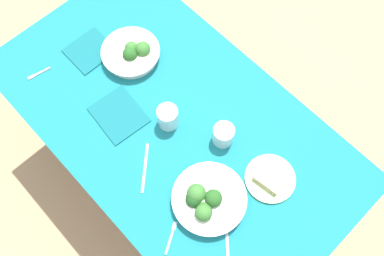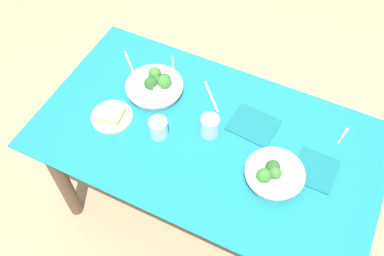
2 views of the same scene
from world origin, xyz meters
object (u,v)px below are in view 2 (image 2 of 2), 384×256
broccoli_bowl_near (156,86)px  fork_by_near_bowl (343,135)px  broccoli_bowl_far (273,174)px  fork_by_far_bowl (173,65)px  table_knife_right (211,97)px  table_knife_left (130,64)px  napkin_folded_lower (253,125)px  water_glass_center (210,126)px  bread_side_plate (112,116)px  water_glass_side (158,128)px  napkin_folded_upper (316,170)px

broccoli_bowl_near → fork_by_near_bowl: 0.85m
broccoli_bowl_far → fork_by_far_bowl: bearing=-30.2°
broccoli_bowl_near → fork_by_near_bowl: bearing=-171.3°
table_knife_right → broccoli_bowl_far: bearing=12.1°
table_knife_left → napkin_folded_lower: bearing=-143.8°
table_knife_left → napkin_folded_lower: (-0.67, 0.08, 0.00)m
water_glass_center → table_knife_left: water_glass_center is taller
fork_by_near_bowl → bread_side_plate: bearing=121.4°
fork_by_near_bowl → fork_by_far_bowl: bearing=97.9°
water_glass_center → napkin_folded_lower: (-0.16, -0.12, -0.05)m
napkin_folded_lower → water_glass_center: bearing=37.2°
bread_side_plate → water_glass_center: bearing=-164.7°
broccoli_bowl_far → fork_by_far_bowl: size_ratio=2.30×
water_glass_side → napkin_folded_lower: (-0.35, -0.22, -0.04)m
table_knife_right → fork_by_far_bowl: bearing=-154.1°
broccoli_bowl_near → fork_by_far_bowl: 0.18m
broccoli_bowl_far → napkin_folded_upper: 0.18m
napkin_folded_upper → napkin_folded_lower: bearing=-18.0°
bread_side_plate → water_glass_center: size_ratio=1.87×
water_glass_side → napkin_folded_upper: size_ratio=0.51×
broccoli_bowl_near → bread_side_plate: bearing=66.1°
broccoli_bowl_far → table_knife_right: size_ratio=1.27×
table_knife_right → fork_by_near_bowl: bearing=52.3°
table_knife_right → napkin_folded_upper: bearing=30.0°
water_glass_center → fork_by_far_bowl: water_glass_center is taller
water_glass_side → table_knife_left: bearing=-42.8°
water_glass_side → napkin_folded_upper: water_glass_side is taller
table_knife_left → water_glass_center: bearing=-158.2°
water_glass_center → table_knife_left: size_ratio=0.51×
broccoli_bowl_far → fork_by_far_bowl: (0.64, -0.37, -0.03)m
napkin_folded_lower → water_glass_side: bearing=32.3°
water_glass_side → napkin_folded_lower: 0.41m
water_glass_center → napkin_folded_lower: 0.20m
broccoli_bowl_near → table_knife_right: size_ratio=1.40×
bread_side_plate → fork_by_near_bowl: bread_side_plate is taller
water_glass_side → fork_by_near_bowl: water_glass_side is taller
water_glass_center → table_knife_right: 0.20m
table_knife_left → water_glass_side: bearing=-179.9°
water_glass_side → fork_by_near_bowl: bearing=-154.6°
table_knife_left → table_knife_right: same height
water_glass_side → napkin_folded_lower: bearing=-147.7°
bread_side_plate → table_knife_right: 0.46m
bread_side_plate → napkin_folded_lower: 0.62m
bread_side_plate → table_knife_right: size_ratio=0.98×
bread_side_plate → napkin_folded_upper: (-0.88, -0.13, -0.01)m
fork_by_far_bowl → fork_by_near_bowl: size_ratio=1.05×
broccoli_bowl_far → table_knife_left: broccoli_bowl_far is taller
water_glass_center → broccoli_bowl_far: bearing=164.1°
broccoli_bowl_near → napkin_folded_upper: (-0.78, 0.09, -0.03)m
water_glass_center → napkin_folded_upper: 0.47m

